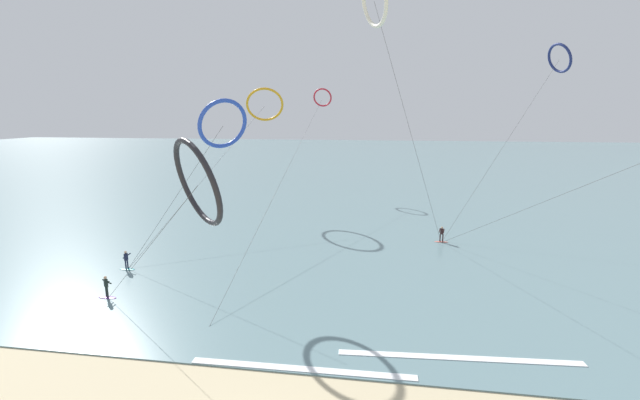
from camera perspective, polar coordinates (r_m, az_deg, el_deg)
The scene contains 11 objects.
sea_water at distance 119.47m, azimuth 5.95°, elevation 5.40°, with size 400.00×200.00×0.08m, color slate.
surfer_violet at distance 34.43m, azimuth -27.66°, elevation -10.87°, with size 1.40×0.72×1.70m.
surfer_teal at distance 39.60m, azimuth -25.41°, elevation -7.75°, with size 1.40×0.59×1.70m.
surfer_coral at distance 45.13m, azimuth 16.62°, elevation -4.75°, with size 1.40×0.63×1.70m.
kite_amber at distance 59.04m, azimuth -7.73°, elevation 13.04°, with size 8.33×28.17×17.01m.
kite_crimson at distance 73.35m, azimuth 0.32°, elevation 14.07°, with size 3.37×51.33×17.86m.
kite_navy at distance 58.26m, azimuth 30.44°, elevation 16.68°, with size 15.33×13.26×21.58m.
kite_cobalt at distance 34.56m, azimuth -13.42°, elevation 10.28°, with size 10.97×4.26×14.64m.
kite_charcoal at distance 23.18m, azimuth -16.76°, elevation 2.29°, with size 12.24×7.08×12.20m.
wave_crest_near at distance 23.47m, azimuth -2.59°, elevation -22.58°, with size 12.10×0.50×0.12m, color white.
wave_crest_mid at distance 25.48m, azimuth 18.84°, elevation -20.22°, with size 13.37×0.50×0.12m, color white.
Camera 1 is at (4.93, -12.45, 13.33)m, focal length 22.91 mm.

